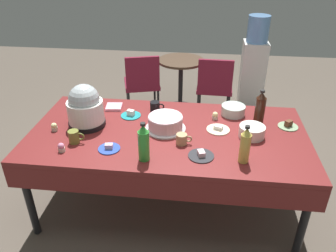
{
  "coord_description": "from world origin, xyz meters",
  "views": [
    {
      "loc": [
        0.27,
        -2.27,
        2.1
      ],
      "look_at": [
        0.0,
        0.0,
        0.8
      ],
      "focal_mm": 35.54,
      "sensor_mm": 36.0,
      "label": 1
    }
  ],
  "objects_px": {
    "coffee_mug_olive": "(74,137)",
    "coffee_mug_tan": "(182,139)",
    "round_cafe_table": "(181,76)",
    "water_cooler": "(254,65)",
    "soda_bottle_lime_soda": "(144,143)",
    "cupcake_rose": "(54,127)",
    "slow_cooker": "(85,107)",
    "dessert_plate_charcoal": "(201,155)",
    "glass_salad_bowl": "(233,110)",
    "ceramic_snack_bowl": "(252,132)",
    "maroon_chair_left": "(142,81)",
    "cupcake_lemon": "(215,116)",
    "soda_bottle_ginger_ale": "(245,145)",
    "maroon_chair_right": "(215,84)",
    "dessert_plate_cream": "(218,129)",
    "potluck_table": "(168,138)",
    "dessert_plate_teal": "(131,115)",
    "cupcake_vanilla": "(61,147)",
    "coffee_mug_black": "(155,107)",
    "dessert_plate_cobalt": "(109,148)",
    "frosted_layer_cake": "(165,123)",
    "dessert_plate_sage": "(288,125)"
  },
  "relations": [
    {
      "from": "frosted_layer_cake",
      "to": "coffee_mug_tan",
      "type": "bearing_deg",
      "value": -53.41
    },
    {
      "from": "coffee_mug_olive",
      "to": "cupcake_vanilla",
      "type": "bearing_deg",
      "value": -112.97
    },
    {
      "from": "ceramic_snack_bowl",
      "to": "maroon_chair_right",
      "type": "relative_size",
      "value": 0.23
    },
    {
      "from": "coffee_mug_olive",
      "to": "coffee_mug_tan",
      "type": "bearing_deg",
      "value": 5.44
    },
    {
      "from": "cupcake_lemon",
      "to": "coffee_mug_tan",
      "type": "distance_m",
      "value": 0.49
    },
    {
      "from": "soda_bottle_ginger_ale",
      "to": "maroon_chair_left",
      "type": "height_order",
      "value": "soda_bottle_ginger_ale"
    },
    {
      "from": "cupcake_lemon",
      "to": "soda_bottle_ginger_ale",
      "type": "bearing_deg",
      "value": -72.18
    },
    {
      "from": "potluck_table",
      "to": "dessert_plate_cobalt",
      "type": "bearing_deg",
      "value": -142.85
    },
    {
      "from": "cupcake_rose",
      "to": "coffee_mug_black",
      "type": "relative_size",
      "value": 0.53
    },
    {
      "from": "dessert_plate_sage",
      "to": "dessert_plate_teal",
      "type": "bearing_deg",
      "value": 178.29
    },
    {
      "from": "cupcake_rose",
      "to": "coffee_mug_tan",
      "type": "relative_size",
      "value": 0.56
    },
    {
      "from": "potluck_table",
      "to": "cupcake_lemon",
      "type": "relative_size",
      "value": 32.59
    },
    {
      "from": "ceramic_snack_bowl",
      "to": "frosted_layer_cake",
      "type": "bearing_deg",
      "value": 176.76
    },
    {
      "from": "slow_cooker",
      "to": "ceramic_snack_bowl",
      "type": "bearing_deg",
      "value": -1.28
    },
    {
      "from": "coffee_mug_tan",
      "to": "water_cooler",
      "type": "xyz_separation_m",
      "value": [
        0.8,
        2.35,
        -0.2
      ]
    },
    {
      "from": "dessert_plate_cobalt",
      "to": "coffee_mug_tan",
      "type": "distance_m",
      "value": 0.54
    },
    {
      "from": "dessert_plate_teal",
      "to": "cupcake_vanilla",
      "type": "distance_m",
      "value": 0.71
    },
    {
      "from": "round_cafe_table",
      "to": "water_cooler",
      "type": "distance_m",
      "value": 1.02
    },
    {
      "from": "coffee_mug_black",
      "to": "coffee_mug_olive",
      "type": "bearing_deg",
      "value": -132.39
    },
    {
      "from": "dessert_plate_cobalt",
      "to": "coffee_mug_tan",
      "type": "xyz_separation_m",
      "value": [
        0.52,
        0.14,
        0.03
      ]
    },
    {
      "from": "soda_bottle_ginger_ale",
      "to": "soda_bottle_lime_soda",
      "type": "distance_m",
      "value": 0.69
    },
    {
      "from": "dessert_plate_cream",
      "to": "maroon_chair_right",
      "type": "relative_size",
      "value": 0.22
    },
    {
      "from": "frosted_layer_cake",
      "to": "potluck_table",
      "type": "bearing_deg",
      "value": -54.57
    },
    {
      "from": "dessert_plate_cobalt",
      "to": "maroon_chair_left",
      "type": "height_order",
      "value": "maroon_chair_left"
    },
    {
      "from": "dessert_plate_teal",
      "to": "dessert_plate_sage",
      "type": "xyz_separation_m",
      "value": [
        1.32,
        -0.04,
        0.0
      ]
    },
    {
      "from": "coffee_mug_tan",
      "to": "water_cooler",
      "type": "distance_m",
      "value": 2.49
    },
    {
      "from": "coffee_mug_tan",
      "to": "maroon_chair_left",
      "type": "bearing_deg",
      "value": 109.71
    },
    {
      "from": "cupcake_rose",
      "to": "soda_bottle_ginger_ale",
      "type": "relative_size",
      "value": 0.24
    },
    {
      "from": "dessert_plate_cream",
      "to": "cupcake_rose",
      "type": "distance_m",
      "value": 1.31
    },
    {
      "from": "coffee_mug_black",
      "to": "water_cooler",
      "type": "relative_size",
      "value": 0.1
    },
    {
      "from": "soda_bottle_lime_soda",
      "to": "cupcake_rose",
      "type": "bearing_deg",
      "value": 158.62
    },
    {
      "from": "coffee_mug_olive",
      "to": "round_cafe_table",
      "type": "relative_size",
      "value": 0.17
    },
    {
      "from": "slow_cooker",
      "to": "dessert_plate_charcoal",
      "type": "distance_m",
      "value": 1.02
    },
    {
      "from": "cupcake_lemon",
      "to": "maroon_chair_right",
      "type": "height_order",
      "value": "maroon_chair_right"
    },
    {
      "from": "ceramic_snack_bowl",
      "to": "dessert_plate_charcoal",
      "type": "relative_size",
      "value": 1.08
    },
    {
      "from": "potluck_table",
      "to": "water_cooler",
      "type": "relative_size",
      "value": 1.77
    },
    {
      "from": "ceramic_snack_bowl",
      "to": "cupcake_vanilla",
      "type": "height_order",
      "value": "ceramic_snack_bowl"
    },
    {
      "from": "cupcake_rose",
      "to": "cupcake_lemon",
      "type": "relative_size",
      "value": 1.0
    },
    {
      "from": "dessert_plate_charcoal",
      "to": "coffee_mug_tan",
      "type": "xyz_separation_m",
      "value": [
        -0.15,
        0.15,
        0.03
      ]
    },
    {
      "from": "dessert_plate_cobalt",
      "to": "maroon_chair_right",
      "type": "height_order",
      "value": "maroon_chair_right"
    },
    {
      "from": "soda_bottle_ginger_ale",
      "to": "maroon_chair_left",
      "type": "relative_size",
      "value": 0.33
    },
    {
      "from": "dessert_plate_charcoal",
      "to": "dessert_plate_cobalt",
      "type": "bearing_deg",
      "value": 178.81
    },
    {
      "from": "soda_bottle_lime_soda",
      "to": "dessert_plate_charcoal",
      "type": "bearing_deg",
      "value": 11.72
    },
    {
      "from": "potluck_table",
      "to": "dessert_plate_teal",
      "type": "height_order",
      "value": "dessert_plate_teal"
    },
    {
      "from": "coffee_mug_black",
      "to": "maroon_chair_right",
      "type": "relative_size",
      "value": 0.15
    },
    {
      "from": "glass_salad_bowl",
      "to": "coffee_mug_olive",
      "type": "bearing_deg",
      "value": -153.55
    },
    {
      "from": "slow_cooker",
      "to": "dessert_plate_charcoal",
      "type": "bearing_deg",
      "value": -19.89
    },
    {
      "from": "glass_salad_bowl",
      "to": "ceramic_snack_bowl",
      "type": "distance_m",
      "value": 0.38
    },
    {
      "from": "slow_cooker",
      "to": "coffee_mug_tan",
      "type": "relative_size",
      "value": 2.96
    },
    {
      "from": "dessert_plate_cream",
      "to": "soda_bottle_ginger_ale",
      "type": "xyz_separation_m",
      "value": [
        0.17,
        -0.41,
        0.12
      ]
    }
  ]
}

